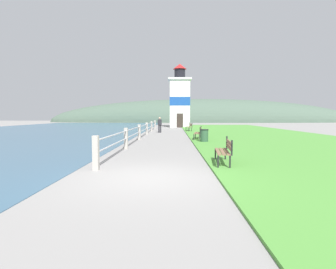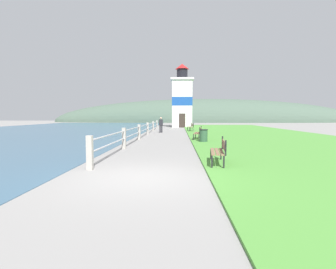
{
  "view_description": "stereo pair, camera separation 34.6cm",
  "coord_description": "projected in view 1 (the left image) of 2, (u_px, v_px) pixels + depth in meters",
  "views": [
    {
      "loc": [
        0.67,
        -7.06,
        1.71
      ],
      "look_at": [
        0.26,
        12.36,
        0.3
      ],
      "focal_mm": 28.0,
      "sensor_mm": 36.0,
      "label": 1
    },
    {
      "loc": [
        1.01,
        -7.05,
        1.71
      ],
      "look_at": [
        0.26,
        12.36,
        0.3
      ],
      "focal_mm": 28.0,
      "sensor_mm": 36.0,
      "label": 2
    }
  ],
  "objects": [
    {
      "name": "grass_verge",
      "position": [
        256.0,
        135.0,
        22.85
      ],
      "size": [
        12.0,
        47.67,
        0.06
      ],
      "color": "#4C8E38",
      "rests_on": "ground_plane"
    },
    {
      "name": "distant_hillside",
      "position": [
        201.0,
        122.0,
        68.61
      ],
      "size": [
        80.0,
        16.0,
        12.0
      ],
      "color": "#475B4C",
      "rests_on": "ground_plane"
    },
    {
      "name": "person_strolling",
      "position": [
        160.0,
        124.0,
        26.11
      ],
      "size": [
        0.41,
        0.27,
        1.55
      ],
      "rotation": [
        0.0,
        0.0,
        1.77
      ],
      "color": "#28282D",
      "rests_on": "ground_plane"
    },
    {
      "name": "trash_bin",
      "position": [
        204.0,
        136.0,
        16.59
      ],
      "size": [
        0.54,
        0.54,
        0.84
      ],
      "color": "#2D5138",
      "rests_on": "ground_plane"
    },
    {
      "name": "lighthouse",
      "position": [
        180.0,
        100.0,
        38.38
      ],
      "size": [
        3.29,
        3.29,
        9.21
      ],
      "color": "white",
      "rests_on": "ground_plane"
    },
    {
      "name": "park_bench_far",
      "position": [
        189.0,
        126.0,
        28.4
      ],
      "size": [
        0.63,
        1.71,
        0.94
      ],
      "rotation": [
        0.0,
        0.0,
        3.24
      ],
      "color": "brown",
      "rests_on": "ground_plane"
    },
    {
      "name": "water_strip",
      "position": [
        5.0,
        135.0,
        23.32
      ],
      "size": [
        24.0,
        76.27,
        0.01
      ],
      "color": "#385B75",
      "rests_on": "ground_plane"
    },
    {
      "name": "ground_plane",
      "position": [
        149.0,
        178.0,
        7.18
      ],
      "size": [
        160.0,
        160.0,
        0.0
      ],
      "primitive_type": "plane",
      "color": "gray"
    },
    {
      "name": "park_bench_midway",
      "position": [
        199.0,
        132.0,
        18.6
      ],
      "size": [
        0.74,
        2.03,
        0.94
      ],
      "rotation": [
        0.0,
        0.0,
        3.0
      ],
      "color": "brown",
      "rests_on": "ground_plane"
    },
    {
      "name": "seawall_railing",
      "position": [
        143.0,
        129.0,
        21.13
      ],
      "size": [
        0.18,
        26.19,
        1.09
      ],
      "color": "#A8A399",
      "rests_on": "ground_plane"
    },
    {
      "name": "park_bench_near",
      "position": [
        225.0,
        150.0,
        9.05
      ],
      "size": [
        0.64,
        1.71,
        0.94
      ],
      "rotation": [
        0.0,
        0.0,
        3.04
      ],
      "color": "brown",
      "rests_on": "ground_plane"
    }
  ]
}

